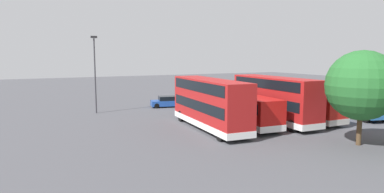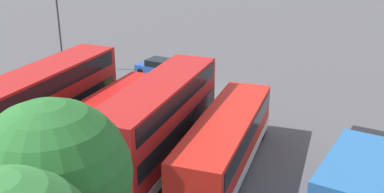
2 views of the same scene
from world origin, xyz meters
TOP-DOWN VIEW (x-y plane):
  - ground_plane at (0.00, 0.00)m, footprint 140.00×140.00m
  - bus_single_deck_near_end at (-5.24, 10.90)m, footprint 2.83×11.18m
  - bus_double_decker_second at (-1.77, 11.38)m, footprint 3.08×11.16m
  - bus_single_deck_third at (1.70, 10.66)m, footprint 3.37×10.85m
  - bus_double_decker_fourth at (5.38, 11.03)m, footprint 3.35×11.66m
  - box_truck_blue at (-11.70, 13.23)m, footprint 4.15×7.87m
  - car_hatchback_silver at (3.84, -2.90)m, footprint 4.35×2.59m
  - lamp_post_tall at (13.01, -2.27)m, footprint 0.70×0.30m
  - waste_bin_yellow at (-0.46, 0.88)m, footprint 0.60×0.60m
  - tree_midright at (-1.91, 20.86)m, footprint 5.18×5.18m

SIDE VIEW (x-z plane):
  - ground_plane at x=0.00m, z-range 0.00..0.00m
  - waste_bin_yellow at x=-0.46m, z-range 0.00..0.95m
  - car_hatchback_silver at x=3.84m, z-range -0.02..1.41m
  - bus_single_deck_third at x=1.70m, z-range 0.15..3.10m
  - bus_single_deck_near_end at x=-5.24m, z-range 0.15..3.10m
  - box_truck_blue at x=-11.70m, z-range 0.11..3.31m
  - bus_double_decker_second at x=-1.77m, z-range 0.17..4.72m
  - bus_double_decker_fourth at x=5.38m, z-range 0.17..4.72m
  - tree_midright at x=-1.91m, z-range 0.94..8.02m
  - lamp_post_tall at x=13.01m, z-range 0.69..9.57m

